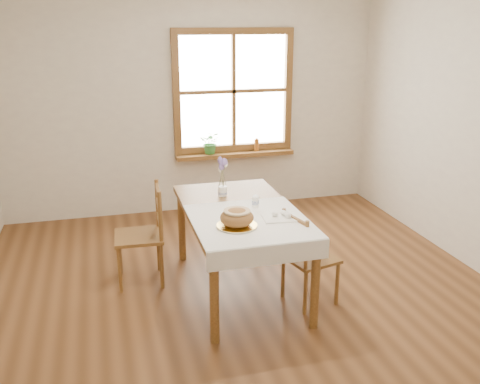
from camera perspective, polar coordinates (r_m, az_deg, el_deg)
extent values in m
plane|color=brown|center=(4.55, 1.00, -11.99)|extent=(5.00, 5.00, 0.00)
cube|color=beige|center=(6.46, -5.13, 9.23)|extent=(4.50, 0.10, 2.60)
cube|color=beige|center=(1.95, 22.48, -13.45)|extent=(4.50, 0.10, 2.60)
cube|color=brown|center=(6.45, -0.71, 16.79)|extent=(1.46, 0.08, 0.08)
cube|color=brown|center=(6.62, -0.67, 4.77)|extent=(1.46, 0.08, 0.08)
cube|color=brown|center=(6.37, -6.82, 10.42)|extent=(0.08, 0.08, 1.30)
cube|color=brown|center=(6.70, 5.14, 10.85)|extent=(0.08, 0.08, 1.30)
cube|color=brown|center=(6.50, -0.69, 10.70)|extent=(0.04, 0.06, 1.30)
cube|color=brown|center=(6.50, -0.69, 10.70)|extent=(1.30, 0.06, 0.04)
cube|color=white|center=(6.53, -0.75, 10.73)|extent=(1.30, 0.01, 1.30)
cube|color=brown|center=(6.58, -0.53, 4.06)|extent=(1.46, 0.20, 0.05)
cube|color=brown|center=(4.51, 0.00, -2.12)|extent=(0.90, 1.60, 0.05)
cylinder|color=brown|center=(3.92, -2.76, -11.39)|extent=(0.07, 0.07, 0.70)
cylinder|color=brown|center=(4.14, 8.02, -9.92)|extent=(0.07, 0.07, 0.70)
cylinder|color=brown|center=(5.24, -6.24, -3.65)|extent=(0.07, 0.07, 0.70)
cylinder|color=brown|center=(5.40, 1.96, -2.88)|extent=(0.07, 0.07, 0.70)
cube|color=white|center=(4.22, 1.07, -3.10)|extent=(0.91, 0.99, 0.01)
cylinder|color=white|center=(4.09, -0.33, -3.63)|extent=(0.39, 0.39, 0.02)
ellipsoid|color=olive|center=(4.06, -0.33, -2.59)|extent=(0.26, 0.26, 0.14)
cube|color=white|center=(4.27, 4.15, -2.77)|extent=(0.27, 0.24, 0.01)
cylinder|color=white|center=(4.49, 1.63, -1.02)|extent=(0.06, 0.06, 0.10)
cylinder|color=white|center=(4.51, 1.71, -0.93)|extent=(0.07, 0.07, 0.10)
cylinder|color=white|center=(4.80, -1.86, 0.00)|extent=(0.10, 0.10, 0.09)
imported|color=#367B31|center=(6.49, -3.14, 5.01)|extent=(0.32, 0.34, 0.21)
cylinder|color=#B26220|center=(6.63, 1.78, 5.09)|extent=(0.07, 0.07, 0.16)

